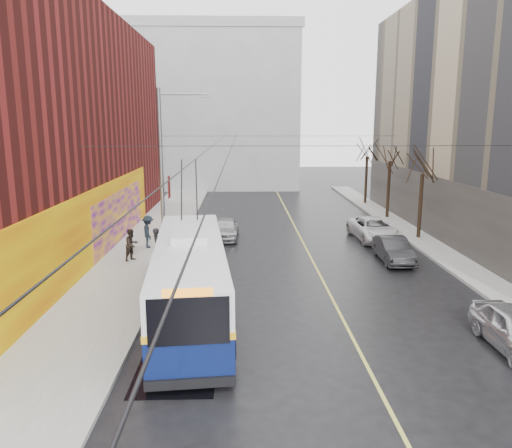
{
  "coord_description": "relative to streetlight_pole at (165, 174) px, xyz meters",
  "views": [
    {
      "loc": [
        -2.33,
        -14.86,
        7.34
      ],
      "look_at": [
        -1.66,
        8.14,
        2.66
      ],
      "focal_mm": 35.0,
      "sensor_mm": 36.0,
      "label": 1
    }
  ],
  "objects": [
    {
      "name": "parked_car_b",
      "position": [
        11.94,
        0.81,
        -4.18
      ],
      "size": [
        1.47,
        4.05,
        1.33
      ],
      "primitive_type": "imported",
      "rotation": [
        0.0,
        0.0,
        -0.02
      ],
      "color": "#252528",
      "rests_on": "ground"
    },
    {
      "name": "tree_near",
      "position": [
        15.14,
        6.0,
        0.13
      ],
      "size": [
        3.2,
        3.2,
        6.4
      ],
      "color": "black",
      "rests_on": "ground"
    },
    {
      "name": "trolleybus",
      "position": [
        1.82,
        -6.49,
        -3.29
      ],
      "size": [
        3.63,
        12.0,
        5.62
      ],
      "rotation": [
        0.0,
        0.0,
        0.09
      ],
      "color": "#091344",
      "rests_on": "ground"
    },
    {
      "name": "sidewalk_left",
      "position": [
        -1.86,
        2.0,
        -4.77
      ],
      "size": [
        4.0,
        60.0,
        0.15
      ],
      "primitive_type": "cube",
      "color": "gray",
      "rests_on": "ground"
    },
    {
      "name": "following_car",
      "position": [
        2.78,
        6.54,
        -4.18
      ],
      "size": [
        1.73,
        4.0,
        1.34
      ],
      "primitive_type": "imported",
      "rotation": [
        0.0,
        0.0,
        -0.04
      ],
      "color": "#A1A2A6",
      "rests_on": "ground"
    },
    {
      "name": "pedestrian_c",
      "position": [
        -1.66,
        3.75,
        -3.74
      ],
      "size": [
        1.01,
        1.38,
        1.91
      ],
      "primitive_type": "imported",
      "rotation": [
        0.0,
        0.0,
        1.84
      ],
      "color": "black",
      "rests_on": "sidewalk_left"
    },
    {
      "name": "catenary_wires",
      "position": [
        3.6,
        4.77,
        1.4
      ],
      "size": [
        18.0,
        60.0,
        0.22
      ],
      "color": "black"
    },
    {
      "name": "tree_far",
      "position": [
        15.14,
        20.0,
        0.3
      ],
      "size": [
        3.2,
        3.2,
        6.57
      ],
      "color": "black",
      "rests_on": "ground"
    },
    {
      "name": "pedestrian_a",
      "position": [
        -0.57,
        0.27,
        -3.75
      ],
      "size": [
        0.69,
        0.81,
        1.9
      ],
      "primitive_type": "imported",
      "rotation": [
        0.0,
        0.0,
        1.97
      ],
      "color": "black",
      "rests_on": "sidewalk_left"
    },
    {
      "name": "lane_line",
      "position": [
        7.64,
        4.0,
        -4.84
      ],
      "size": [
        0.12,
        50.0,
        0.01
      ],
      "primitive_type": "cube",
      "color": "#BFB74C",
      "rests_on": "ground"
    },
    {
      "name": "puddle",
      "position": [
        1.81,
        -11.04,
        -4.84
      ],
      "size": [
        2.42,
        3.06,
        0.01
      ],
      "primitive_type": "cube",
      "color": "black",
      "rests_on": "ground"
    },
    {
      "name": "sidewalk_right",
      "position": [
        15.14,
        2.0,
        -4.77
      ],
      "size": [
        2.0,
        60.0,
        0.15
      ],
      "primitive_type": "cube",
      "color": "gray",
      "rests_on": "ground"
    },
    {
      "name": "pedestrian_b",
      "position": [
        -2.03,
        0.96,
        -3.84
      ],
      "size": [
        1.0,
        1.05,
        1.72
      ],
      "primitive_type": "imported",
      "rotation": [
        0.0,
        0.0,
        0.98
      ],
      "color": "black",
      "rests_on": "sidewalk_left"
    },
    {
      "name": "parked_car_c",
      "position": [
        12.22,
        5.89,
        -4.14
      ],
      "size": [
        2.74,
        5.29,
        1.42
      ],
      "primitive_type": "imported",
      "rotation": [
        0.0,
        0.0,
        0.08
      ],
      "color": "silver",
      "rests_on": "ground"
    },
    {
      "name": "building_far",
      "position": [
        0.14,
        34.99,
        4.17
      ],
      "size": [
        20.5,
        12.1,
        18.0
      ],
      "color": "gray",
      "rests_on": "ground"
    },
    {
      "name": "streetlight_pole",
      "position": [
        0.0,
        0.0,
        0.0
      ],
      "size": [
        2.65,
        0.6,
        9.0
      ],
      "color": "slate",
      "rests_on": "ground"
    },
    {
      "name": "pigeons_flying",
      "position": [
        3.88,
        -0.06,
        1.69
      ],
      "size": [
        5.61,
        2.62,
        0.58
      ],
      "color": "slate"
    },
    {
      "name": "tree_mid",
      "position": [
        15.14,
        13.0,
        0.41
      ],
      "size": [
        3.2,
        3.2,
        6.68
      ],
      "color": "black",
      "rests_on": "ground"
    },
    {
      "name": "ground",
      "position": [
        6.14,
        -10.0,
        -4.85
      ],
      "size": [
        140.0,
        140.0,
        0.0
      ],
      "primitive_type": "plane",
      "color": "black",
      "rests_on": "ground"
    }
  ]
}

